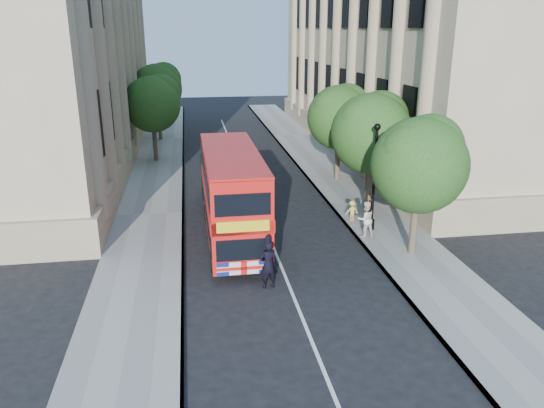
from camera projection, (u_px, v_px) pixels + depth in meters
name	position (u px, v px, depth m)	size (l,w,h in m)	color
ground	(294.00, 298.00, 19.41)	(120.00, 120.00, 0.00)	black
pavement_right	(360.00, 204.00, 29.61)	(3.50, 80.00, 0.12)	gray
pavement_left	(150.00, 215.00, 27.91)	(3.50, 80.00, 0.12)	gray
building_right	(410.00, 33.00, 41.09)	(12.00, 38.00, 18.00)	tan
building_left	(35.00, 34.00, 37.00)	(12.00, 38.00, 18.00)	tan
tree_right_near	(420.00, 160.00, 21.77)	(4.00, 4.00, 6.08)	#473828
tree_right_mid	(372.00, 129.00, 27.33)	(4.20, 4.20, 6.37)	#473828
tree_right_far	(340.00, 114.00, 33.00)	(4.00, 4.00, 6.15)	#473828
tree_left_far	(153.00, 101.00, 37.76)	(4.00, 4.00, 6.30)	#473828
tree_left_back	(158.00, 86.00, 45.18)	(4.20, 4.20, 6.65)	#473828
lamp_post	(374.00, 182.00, 24.98)	(0.32, 0.32, 5.16)	black
double_decker_bus	(232.00, 194.00, 23.91)	(2.46, 9.02, 4.15)	red
box_van	(224.00, 185.00, 28.75)	(2.33, 4.82, 2.67)	black
police_constable	(268.00, 265.00, 19.93)	(0.69, 0.45, 1.88)	black
woman_pedestrian	(366.00, 219.00, 24.60)	(0.83, 0.65, 1.71)	silver
child_a	(369.00, 211.00, 26.65)	(0.65, 0.27, 1.11)	orange
child_b	(352.00, 211.00, 26.65)	(0.69, 0.40, 1.07)	gold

